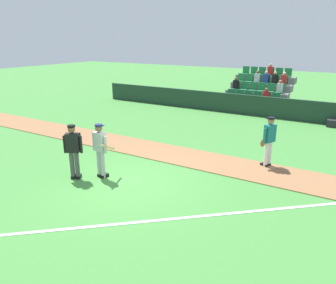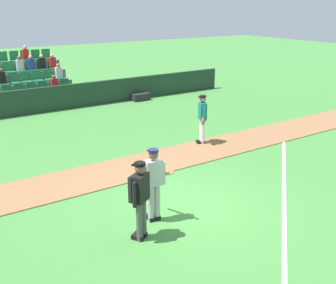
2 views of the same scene
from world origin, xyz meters
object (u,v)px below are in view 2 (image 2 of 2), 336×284
Objects in this scene: batter_grey_jersey at (154,182)px; umpire_home_plate at (140,196)px; equipment_bag at (141,97)px; runner_teal_jersey at (202,118)px.

umpire_home_plate is at bearing -142.29° from batter_grey_jersey.
batter_grey_jersey is at bearing -118.42° from equipment_bag.
runner_teal_jersey is at bearing 40.84° from batter_grey_jersey.
batter_grey_jersey is 0.82m from umpire_home_plate.
umpire_home_plate is 1.96× the size of equipment_bag.
runner_teal_jersey is 7.25m from equipment_bag.
umpire_home_plate reaches higher than equipment_bag.
batter_grey_jersey is 5.63m from runner_teal_jersey.
equipment_bag is (6.45, 11.23, -0.82)m from umpire_home_plate.
runner_teal_jersey reaches higher than equipment_bag.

